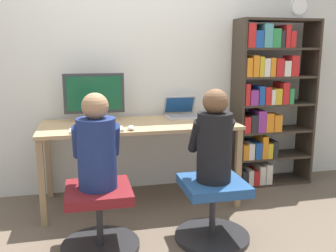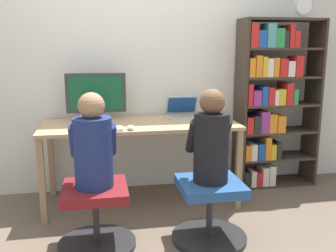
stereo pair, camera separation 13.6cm
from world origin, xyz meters
name	(u,v)px [view 2 (the right image)]	position (x,y,z in m)	size (l,w,h in m)	color
ground_plane	(146,217)	(0.00, 0.00, 0.00)	(14.00, 14.00, 0.00)	brown
wall_back	(135,61)	(0.00, 0.78, 1.30)	(10.00, 0.05, 2.60)	silver
desk	(140,131)	(0.00, 0.36, 0.68)	(1.77, 0.71, 0.76)	tan
desktop_monitor	(96,97)	(-0.39, 0.55, 0.98)	(0.55, 0.22, 0.45)	#333338
laptop	(184,113)	(0.46, 0.57, 0.80)	(0.32, 0.30, 0.20)	#B7B7BC
keyboard	(96,129)	(-0.39, 0.10, 0.77)	(0.43, 0.15, 0.03)	silver
computer_mouse_by_keyboard	(131,127)	(-0.11, 0.08, 0.78)	(0.06, 0.10, 0.04)	silver
office_chair_left	(96,215)	(-0.42, -0.42, 0.25)	(0.57, 0.57, 0.47)	#262628
office_chair_right	(210,209)	(0.42, -0.47, 0.25)	(0.57, 0.57, 0.47)	#262628
person_at_monitor	(93,146)	(-0.42, -0.42, 0.76)	(0.33, 0.31, 0.67)	navy
person_at_laptop	(211,140)	(0.42, -0.47, 0.78)	(0.31, 0.30, 0.68)	black
bookshelf	(271,103)	(1.36, 0.55, 0.88)	(0.83, 0.32, 1.72)	#382D23
desk_clock	(304,6)	(1.62, 0.47, 1.83)	(0.19, 0.03, 0.21)	#B2B2B7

